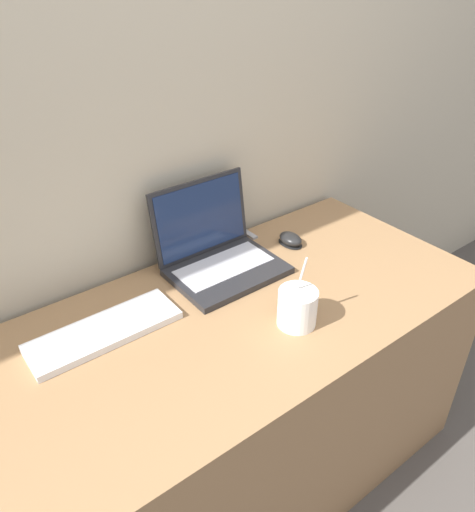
% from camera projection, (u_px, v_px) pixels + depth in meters
% --- Properties ---
extents(wall_back, '(7.00, 0.04, 2.50)m').
position_uv_depth(wall_back, '(156.00, 75.00, 1.32)').
color(wall_back, '#BCB299').
rests_on(wall_back, ground_plane).
extents(desk, '(1.40, 0.67, 0.70)m').
position_uv_depth(desk, '(242.00, 397.00, 1.55)').
color(desk, '#936D47').
rests_on(desk, ground_plane).
extents(laptop, '(0.33, 0.28, 0.25)m').
position_uv_depth(laptop, '(217.00, 251.00, 1.50)').
color(laptop, '#232326').
rests_on(laptop, desk).
extents(drink_cup, '(0.10, 0.10, 0.20)m').
position_uv_depth(drink_cup, '(297.00, 307.00, 1.28)').
color(drink_cup, white).
rests_on(drink_cup, desk).
extents(computer_mouse, '(0.06, 0.09, 0.04)m').
position_uv_depth(computer_mouse, '(291.00, 240.00, 1.64)').
color(computer_mouse, black).
rests_on(computer_mouse, desk).
extents(external_keyboard, '(0.39, 0.13, 0.02)m').
position_uv_depth(external_keyboard, '(104.00, 331.00, 1.27)').
color(external_keyboard, silver).
rests_on(external_keyboard, desk).
extents(usb_stick, '(0.02, 0.06, 0.01)m').
position_uv_depth(usb_stick, '(250.00, 235.00, 1.69)').
color(usb_stick, '#99999E').
rests_on(usb_stick, desk).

